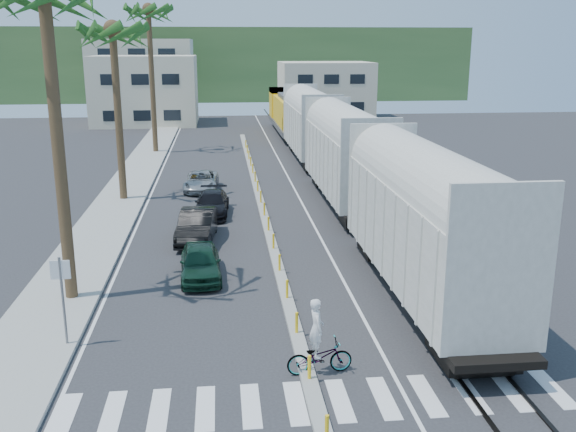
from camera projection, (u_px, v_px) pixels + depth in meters
The scene contains 16 objects.
ground at pixel (305, 366), 19.09m from camera, with size 140.00×140.00×0.00m, color #28282B.
sidewalk at pixel (127, 189), 42.22m from camera, with size 3.00×90.00×0.15m, color gray.
rails at pixel (322, 176), 46.49m from camera, with size 1.56×100.00×0.06m.
median at pixel (261, 203), 38.24m from camera, with size 0.45×60.00×0.85m.
crosswalk at pixel (314, 402), 17.17m from camera, with size 14.00×2.20×0.01m, color silver.
lane_markings at pixel (224, 188), 42.88m from camera, with size 9.42×90.00×0.01m.
freight_train at pixel (329, 142), 43.24m from camera, with size 3.00×60.94×5.85m.
palm_trees at pixel (117, 17), 37.27m from camera, with size 3.50×37.20×13.75m.
street_sign at pixel (62, 289), 19.76m from camera, with size 0.60×0.08×3.00m.
buildings at pixel (188, 82), 86.13m from camera, with size 38.00×27.00×10.00m.
hillside at pixel (231, 64), 113.59m from camera, with size 80.00×20.00×12.00m, color #385628.
car_lead at pixel (200, 262), 26.12m from camera, with size 1.80×4.10×1.37m, color #103222.
car_second at pixel (197, 226), 31.10m from camera, with size 2.05×4.75×1.52m, color black.
car_third at pixel (212, 204), 35.84m from camera, with size 2.06×4.56×1.30m, color black.
car_rear at pixel (201, 181), 41.94m from camera, with size 2.32×4.59×1.25m, color #A0A3A5.
cyclist at pixel (319, 350), 18.50m from camera, with size 1.05×2.06×2.32m.
Camera 1 is at (-2.32, -17.14, 9.26)m, focal length 40.00 mm.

